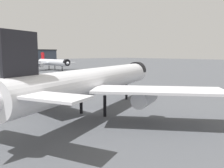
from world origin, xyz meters
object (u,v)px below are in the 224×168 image
at_px(airliner_far_taxiway, 53,62).
at_px(traffic_cone_near_nose, 29,94).
at_px(traffic_cone_wingtip, 96,88).
at_px(airliner_near_gate, 98,81).

bearing_deg(airliner_far_taxiway, traffic_cone_near_nose, -32.51).
relative_size(airliner_far_taxiway, traffic_cone_wingtip, 62.13).
bearing_deg(airliner_near_gate, traffic_cone_wingtip, 30.52).
height_order(airliner_near_gate, traffic_cone_wingtip, airliner_near_gate).
xyz_separation_m(airliner_far_taxiway, traffic_cone_near_nose, (-53.89, -89.28, -5.45)).
xyz_separation_m(airliner_near_gate, traffic_cone_wingtip, (19.03, 25.86, -6.31)).
bearing_deg(traffic_cone_wingtip, traffic_cone_near_nose, 169.06).
relative_size(airliner_near_gate, traffic_cone_near_nose, 82.59).
bearing_deg(traffic_cone_near_nose, airliner_far_taxiway, 58.88).
relative_size(airliner_near_gate, airliner_far_taxiway, 1.18).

